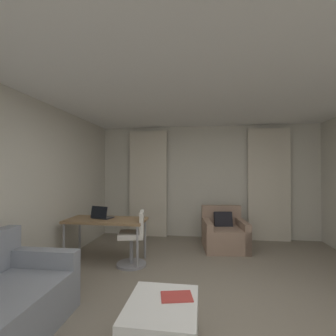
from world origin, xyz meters
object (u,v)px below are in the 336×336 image
object	(u,v)px
laptop	(102,216)
magazine_open	(177,297)
desk	(106,223)
coffee_table	(162,326)
armchair	(224,234)
desk_chair	(134,241)

from	to	relation	value
laptop	magazine_open	world-z (taller)	laptop
desk	coffee_table	size ratio (longest dim) A/B	1.83
laptop	coffee_table	world-z (taller)	laptop
armchair	desk_chair	world-z (taller)	desk_chair
laptop	armchair	bearing A→B (deg)	24.21
desk	laptop	size ratio (longest dim) A/B	3.60
desk	magazine_open	distance (m)	2.25
armchair	laptop	xyz separation A→B (m)	(-2.15, -0.97, 0.49)
coffee_table	magazine_open	size ratio (longest dim) A/B	2.30
armchair	laptop	bearing A→B (deg)	-155.79
desk_chair	laptop	world-z (taller)	laptop
desk	desk_chair	world-z (taller)	desk_chair
armchair	laptop	size ratio (longest dim) A/B	2.49
magazine_open	desk	bearing A→B (deg)	128.47
desk	magazine_open	world-z (taller)	desk
armchair	desk_chair	bearing A→B (deg)	-144.68
laptop	coffee_table	xyz separation A→B (m)	(1.37, -1.90, -0.57)
armchair	coffee_table	xyz separation A→B (m)	(-0.78, -2.87, -0.08)
desk_chair	coffee_table	bearing A→B (deg)	-66.72
desk_chair	laptop	size ratio (longest dim) A/B	2.37
armchair	coffee_table	world-z (taller)	armchair
coffee_table	desk	bearing A→B (deg)	124.45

